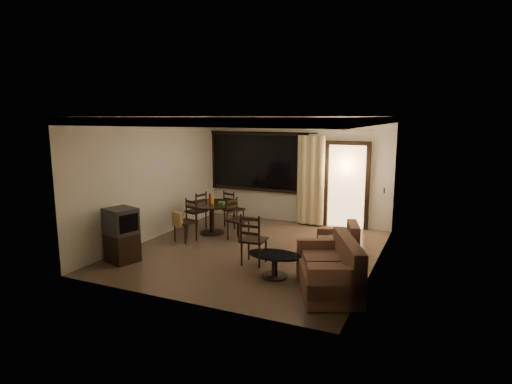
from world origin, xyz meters
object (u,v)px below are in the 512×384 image
at_px(dining_chair_east, 238,227).
at_px(armchair, 340,247).
at_px(sofa, 332,271).
at_px(dining_chair_north, 234,216).
at_px(coffee_table, 275,262).
at_px(tv_cabinet, 122,235).
at_px(side_chair, 254,249).
at_px(dining_chair_west, 197,218).
at_px(dining_chair_south, 185,228).
at_px(dining_table, 212,210).

bearing_deg(dining_chair_east, armchair, -89.03).
bearing_deg(sofa, dining_chair_north, 113.28).
height_order(sofa, coffee_table, sofa).
relative_size(tv_cabinet, side_chair, 1.06).
xyz_separation_m(dining_chair_north, coffee_table, (2.25, -2.80, -0.00)).
bearing_deg(armchair, tv_cabinet, -174.38).
height_order(dining_chair_west, coffee_table, dining_chair_west).
bearing_deg(coffee_table, dining_chair_west, 143.21).
bearing_deg(coffee_table, side_chair, 143.39).
height_order(dining_chair_north, tv_cabinet, tv_cabinet).
relative_size(dining_chair_south, side_chair, 0.94).
distance_m(dining_chair_north, coffee_table, 3.59).
distance_m(dining_chair_north, side_chair, 2.86).
bearing_deg(sofa, dining_chair_south, 134.67).
bearing_deg(tv_cabinet, dining_chair_east, 75.09).
xyz_separation_m(dining_chair_east, coffee_table, (1.64, -1.83, -0.00)).
distance_m(dining_chair_west, dining_chair_north, 0.94).
bearing_deg(tv_cabinet, sofa, 19.79).
relative_size(dining_chair_north, armchair, 0.99).
bearing_deg(side_chair, dining_table, -43.98).
relative_size(dining_chair_south, tv_cabinet, 0.89).
relative_size(dining_chair_west, coffee_table, 0.98).
height_order(dining_chair_south, sofa, dining_chair_south).
bearing_deg(tv_cabinet, dining_chair_south, 94.25).
bearing_deg(dining_chair_south, dining_chair_north, 90.00).
height_order(dining_chair_south, armchair, dining_chair_south).
bearing_deg(sofa, armchair, 73.50).
bearing_deg(coffee_table, tv_cabinet, -171.45).
height_order(armchair, coffee_table, armchair).
relative_size(sofa, coffee_table, 1.88).
xyz_separation_m(dining_chair_north, armchair, (3.12, -1.59, 0.04)).
bearing_deg(dining_chair_west, dining_chair_south, 33.14).
distance_m(dining_chair_south, sofa, 4.00).
relative_size(dining_chair_west, dining_chair_east, 1.00).
bearing_deg(armchair, dining_chair_west, 147.46).
relative_size(dining_chair_west, dining_chair_north, 1.00).
xyz_separation_m(dining_chair_south, tv_cabinet, (-0.36, -1.67, 0.23)).
distance_m(coffee_table, side_chair, 0.77).
height_order(sofa, armchair, sofa).
distance_m(dining_table, dining_chair_south, 0.90).
height_order(dining_table, armchair, dining_table).
relative_size(dining_chair_west, dining_chair_south, 1.00).
bearing_deg(dining_chair_north, dining_chair_east, 136.76).
xyz_separation_m(dining_chair_south, dining_chair_north, (0.42, 1.59, -0.02)).
bearing_deg(dining_chair_south, armchair, 14.75).
bearing_deg(dining_chair_west, side_chair, 67.93).
xyz_separation_m(coffee_table, side_chair, (-0.62, 0.46, 0.02)).
bearing_deg(dining_chair_south, dining_chair_west, 123.14).
xyz_separation_m(dining_table, dining_chair_east, (0.81, -0.21, -0.30)).
height_order(dining_chair_west, side_chair, side_chair).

